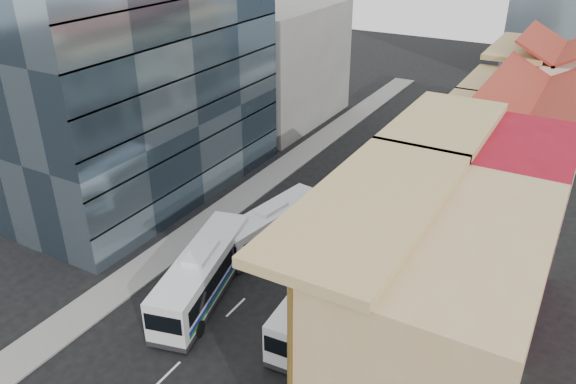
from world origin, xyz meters
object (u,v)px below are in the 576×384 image
Objects in this scene: office_tower at (135,30)px; bus_left_near at (203,273)px; bus_left_far at (271,224)px; bus_right at (320,298)px; shophouse_tan at (436,335)px.

office_tower is 2.53× the size of bus_left_near.
bus_left_far is 10.18m from bus_right.
bus_right is at bearing -2.94° from bus_left_near.
office_tower is at bearing 178.80° from bus_left_far.
shophouse_tan is 1.27× the size of bus_right.
office_tower is 2.89× the size of bus_left_far.
shophouse_tan is 10.57m from bus_right.
office_tower is at bearing 155.70° from shophouse_tan.
bus_left_near is at bearing -37.46° from office_tower.
office_tower is (-31.00, 14.00, 9.00)m from shophouse_tan.
office_tower reaches higher than bus_right.
shophouse_tan reaches higher than bus_left_near.
bus_left_far is (14.83, -2.66, -13.34)m from office_tower.
shophouse_tan reaches higher than bus_right.
bus_left_near is at bearing -172.45° from bus_right.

